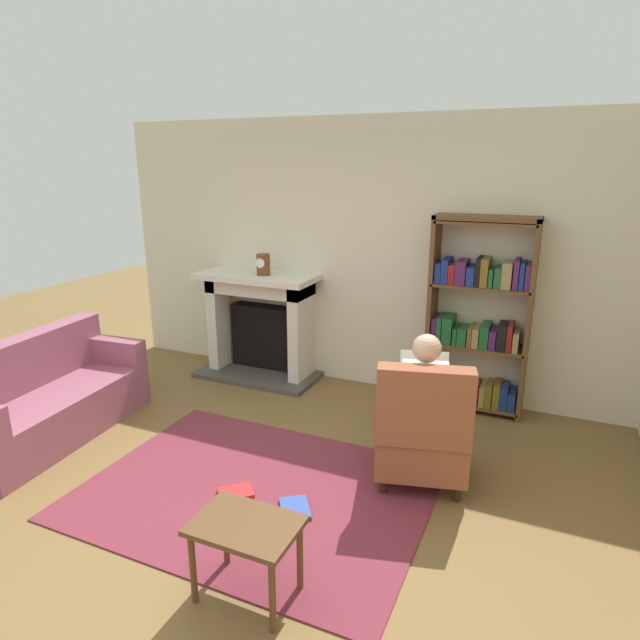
% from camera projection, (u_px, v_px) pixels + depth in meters
% --- Properties ---
extents(ground, '(14.00, 14.00, 0.00)m').
position_uv_depth(ground, '(233.00, 515.00, 3.60)').
color(ground, brown).
extents(back_wall, '(5.60, 0.10, 2.70)m').
position_uv_depth(back_wall, '(365.00, 256.00, 5.46)').
color(back_wall, beige).
rests_on(back_wall, ground).
extents(area_rug, '(2.40, 1.80, 0.01)m').
position_uv_depth(area_rug, '(256.00, 491.00, 3.86)').
color(area_rug, maroon).
rests_on(area_rug, ground).
extents(fireplace, '(1.31, 0.64, 1.14)m').
position_uv_depth(fireplace, '(262.00, 321.00, 5.87)').
color(fireplace, '#4C4742').
rests_on(fireplace, ground).
extents(mantel_clock, '(0.14, 0.14, 0.22)m').
position_uv_depth(mantel_clock, '(263.00, 265.00, 5.56)').
color(mantel_clock, brown).
rests_on(mantel_clock, fireplace).
extents(bookshelf, '(0.90, 0.32, 1.82)m').
position_uv_depth(bookshelf, '(479.00, 320.00, 4.94)').
color(bookshelf, brown).
rests_on(bookshelf, ground).
extents(armchair_reading, '(0.78, 0.76, 0.97)m').
position_uv_depth(armchair_reading, '(422.00, 431.00, 3.85)').
color(armchair_reading, '#331E14').
rests_on(armchair_reading, ground).
extents(seated_reader, '(0.45, 0.58, 1.14)m').
position_uv_depth(seated_reader, '(423.00, 399.00, 3.90)').
color(seated_reader, silver).
rests_on(seated_reader, ground).
extents(sofa_floral, '(0.86, 1.76, 0.85)m').
position_uv_depth(sofa_floral, '(46.00, 400.00, 4.59)').
color(sofa_floral, '#995369').
rests_on(sofa_floral, ground).
extents(side_table, '(0.56, 0.39, 0.46)m').
position_uv_depth(side_table, '(246.00, 535.00, 2.83)').
color(side_table, brown).
rests_on(side_table, ground).
extents(scattered_books, '(0.75, 0.31, 0.03)m').
position_uv_depth(scattered_books, '(265.00, 501.00, 3.71)').
color(scattered_books, red).
rests_on(scattered_books, area_rug).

